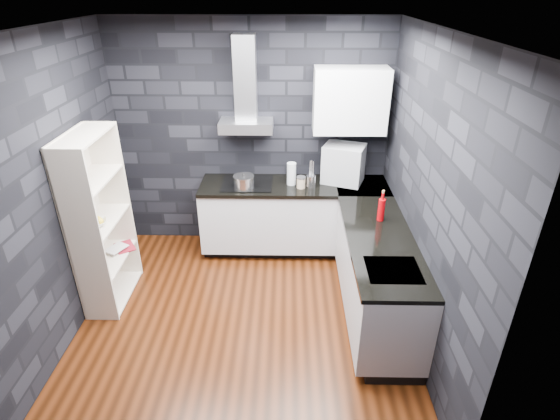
{
  "coord_description": "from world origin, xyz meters",
  "views": [
    {
      "loc": [
        0.42,
        -3.37,
        3.0
      ],
      "look_at": [
        0.35,
        0.45,
        1.0
      ],
      "focal_mm": 28.0,
      "sensor_mm": 36.0,
      "label": 1
    }
  ],
  "objects_px": {
    "fruit_bowl": "(97,222)",
    "bookshelf": "(101,222)",
    "utensil_crock": "(311,181)",
    "storage_jar": "(301,183)",
    "pot": "(244,183)",
    "appliance_garage": "(344,164)",
    "glass_vase": "(291,174)",
    "red_bottle": "(381,210)"
  },
  "relations": [
    {
      "from": "fruit_bowl",
      "to": "red_bottle",
      "type": "bearing_deg",
      "value": 3.52
    },
    {
      "from": "appliance_garage",
      "to": "bookshelf",
      "type": "height_order",
      "value": "bookshelf"
    },
    {
      "from": "utensil_crock",
      "to": "bookshelf",
      "type": "distance_m",
      "value": 2.29
    },
    {
      "from": "fruit_bowl",
      "to": "bookshelf",
      "type": "bearing_deg",
      "value": 90.0
    },
    {
      "from": "storage_jar",
      "to": "fruit_bowl",
      "type": "height_order",
      "value": "storage_jar"
    },
    {
      "from": "pot",
      "to": "utensil_crock",
      "type": "distance_m",
      "value": 0.77
    },
    {
      "from": "fruit_bowl",
      "to": "appliance_garage",
      "type": "bearing_deg",
      "value": 24.02
    },
    {
      "from": "storage_jar",
      "to": "bookshelf",
      "type": "distance_m",
      "value": 2.17
    },
    {
      "from": "utensil_crock",
      "to": "appliance_garage",
      "type": "bearing_deg",
      "value": 22.31
    },
    {
      "from": "pot",
      "to": "bookshelf",
      "type": "relative_size",
      "value": 0.13
    },
    {
      "from": "red_bottle",
      "to": "fruit_bowl",
      "type": "relative_size",
      "value": 1.2
    },
    {
      "from": "red_bottle",
      "to": "pot",
      "type": "bearing_deg",
      "value": 153.55
    },
    {
      "from": "pot",
      "to": "glass_vase",
      "type": "bearing_deg",
      "value": 15.17
    },
    {
      "from": "utensil_crock",
      "to": "red_bottle",
      "type": "relative_size",
      "value": 0.61
    },
    {
      "from": "pot",
      "to": "bookshelf",
      "type": "distance_m",
      "value": 1.57
    },
    {
      "from": "bookshelf",
      "to": "fruit_bowl",
      "type": "distance_m",
      "value": 0.09
    },
    {
      "from": "glass_vase",
      "to": "red_bottle",
      "type": "relative_size",
      "value": 1.15
    },
    {
      "from": "pot",
      "to": "appliance_garage",
      "type": "distance_m",
      "value": 1.18
    },
    {
      "from": "fruit_bowl",
      "to": "utensil_crock",
      "type": "bearing_deg",
      "value": 24.33
    },
    {
      "from": "storage_jar",
      "to": "red_bottle",
      "type": "relative_size",
      "value": 0.53
    },
    {
      "from": "appliance_garage",
      "to": "bookshelf",
      "type": "xyz_separation_m",
      "value": [
        -2.49,
        -1.03,
        -0.22
      ]
    },
    {
      "from": "fruit_bowl",
      "to": "storage_jar",
      "type": "bearing_deg",
      "value": 24.84
    },
    {
      "from": "pot",
      "to": "glass_vase",
      "type": "xyz_separation_m",
      "value": [
        0.54,
        0.15,
        0.05
      ]
    },
    {
      "from": "bookshelf",
      "to": "storage_jar",
      "type": "bearing_deg",
      "value": 33.21
    },
    {
      "from": "storage_jar",
      "to": "appliance_garage",
      "type": "xyz_separation_m",
      "value": [
        0.5,
        0.19,
        0.17
      ]
    },
    {
      "from": "glass_vase",
      "to": "utensil_crock",
      "type": "distance_m",
      "value": 0.24
    },
    {
      "from": "utensil_crock",
      "to": "glass_vase",
      "type": "bearing_deg",
      "value": 163.02
    },
    {
      "from": "appliance_garage",
      "to": "red_bottle",
      "type": "bearing_deg",
      "value": -53.78
    },
    {
      "from": "storage_jar",
      "to": "bookshelf",
      "type": "height_order",
      "value": "bookshelf"
    },
    {
      "from": "utensil_crock",
      "to": "appliance_garage",
      "type": "distance_m",
      "value": 0.44
    },
    {
      "from": "red_bottle",
      "to": "storage_jar",
      "type": "bearing_deg",
      "value": 135.61
    },
    {
      "from": "red_bottle",
      "to": "bookshelf",
      "type": "bearing_deg",
      "value": -178.07
    },
    {
      "from": "utensil_crock",
      "to": "fruit_bowl",
      "type": "bearing_deg",
      "value": -155.67
    },
    {
      "from": "glass_vase",
      "to": "storage_jar",
      "type": "bearing_deg",
      "value": -41.97
    },
    {
      "from": "glass_vase",
      "to": "storage_jar",
      "type": "distance_m",
      "value": 0.16
    },
    {
      "from": "pot",
      "to": "glass_vase",
      "type": "relative_size",
      "value": 0.87
    },
    {
      "from": "glass_vase",
      "to": "appliance_garage",
      "type": "distance_m",
      "value": 0.62
    },
    {
      "from": "pot",
      "to": "glass_vase",
      "type": "height_order",
      "value": "glass_vase"
    },
    {
      "from": "storage_jar",
      "to": "fruit_bowl",
      "type": "bearing_deg",
      "value": -155.16
    },
    {
      "from": "glass_vase",
      "to": "utensil_crock",
      "type": "bearing_deg",
      "value": -16.98
    },
    {
      "from": "bookshelf",
      "to": "utensil_crock",
      "type": "bearing_deg",
      "value": 32.79
    },
    {
      "from": "utensil_crock",
      "to": "red_bottle",
      "type": "xyz_separation_m",
      "value": [
        0.66,
        -0.78,
        0.04
      ]
    }
  ]
}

